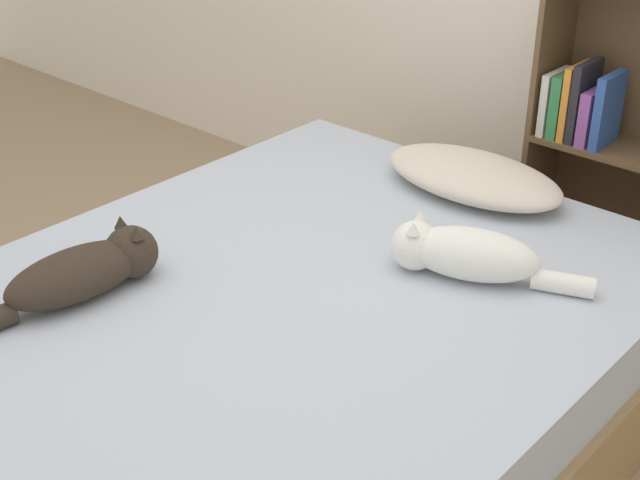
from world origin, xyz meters
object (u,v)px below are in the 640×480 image
(bed, at_px, (281,375))
(cat_light, at_px, (462,253))
(pillow, at_px, (473,176))
(cat_dark, at_px, (86,271))

(bed, relative_size, cat_light, 4.08)
(pillow, height_order, cat_dark, cat_dark)
(pillow, distance_m, cat_light, 0.53)
(cat_light, xyz_separation_m, cat_dark, (-0.66, -0.71, -0.00))
(bed, height_order, pillow, pillow)
(bed, xyz_separation_m, cat_light, (0.29, 0.40, 0.32))
(bed, height_order, cat_dark, cat_dark)
(cat_light, relative_size, cat_dark, 0.90)
(cat_light, height_order, cat_dark, cat_dark)
(cat_dark, bearing_deg, bed, -43.70)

